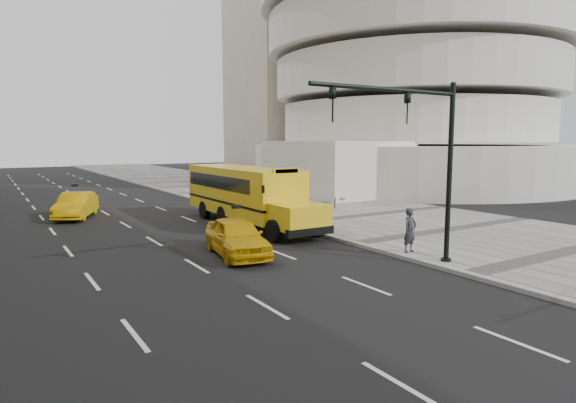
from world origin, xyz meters
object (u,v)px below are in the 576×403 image
school_bus (245,191)px  traffic_signal (422,151)px  pedestrian (410,230)px  taxi_far (76,205)px  taxi_near (237,237)px

school_bus → traffic_signal: bearing=-86.6°
pedestrian → school_bus: bearing=95.5°
school_bus → pedestrian: bearing=-78.6°
taxi_far → pedestrian: size_ratio=2.58×
school_bus → traffic_signal: (0.69, -11.53, 2.33)m
taxi_near → taxi_far: taxi_near is taller
taxi_far → traffic_signal: size_ratio=0.69×
pedestrian → traffic_signal: bearing=-134.2°
pedestrian → taxi_far: bearing=113.0°
school_bus → taxi_near: (-3.57, -6.22, -1.03)m
school_bus → taxi_near: size_ratio=2.67×
school_bus → pedestrian: (2.00, -9.88, -0.75)m
school_bus → taxi_far: (-7.31, 6.92, -1.03)m
taxi_near → pedestrian: pedestrian is taller
traffic_signal → taxi_far: bearing=113.4°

